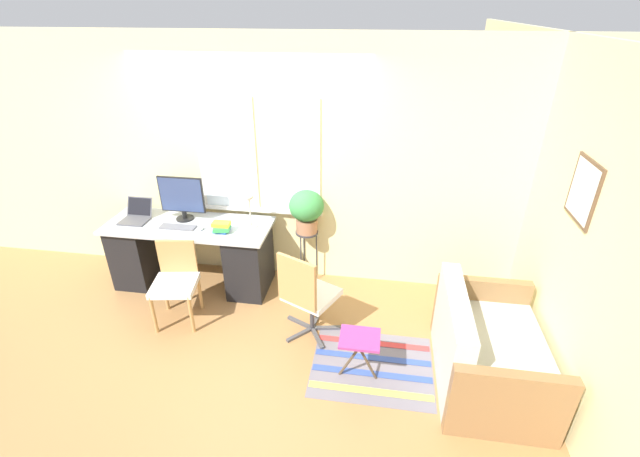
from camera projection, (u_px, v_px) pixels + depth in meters
ground_plane at (243, 306)px, 4.65m from camera, size 14.00×14.00×0.00m
wall_back_with_window at (254, 164)px, 4.69m from camera, size 9.00×0.12×2.70m
wall_right_with_picture at (561, 211)px, 3.62m from camera, size 0.08×9.00×2.70m
desk at (193, 253)px, 4.85m from camera, size 1.82×0.68×0.77m
laptop at (136, 216)px, 4.76m from camera, size 0.30×0.32×0.22m
monitor at (182, 198)px, 4.68m from camera, size 0.51×0.19×0.50m
keyboard at (178, 227)px, 4.60m from camera, size 0.39×0.12×0.02m
mouse at (202, 228)px, 4.56m from camera, size 0.05×0.08×0.04m
desk_lamp at (250, 206)px, 4.53m from camera, size 0.14×0.14×0.38m
book_stack at (222, 227)px, 4.51m from camera, size 0.20×0.18×0.11m
desk_chair_wooden at (176, 280)px, 4.28m from camera, size 0.48×0.49×0.82m
office_chair_swivel at (307, 294)px, 4.03m from camera, size 0.60×0.61×0.95m
couch_loveseat at (486, 353)px, 3.61m from camera, size 0.84×1.24×0.83m
plant_stand at (307, 237)px, 4.86m from camera, size 0.26×0.26×0.63m
potted_plant at (306, 209)px, 4.69m from camera, size 0.38×0.38×0.49m
floor_rug_striped at (372, 366)px, 3.87m from camera, size 1.08×0.88×0.01m
folding_stool at (360, 342)px, 3.58m from camera, size 0.35×0.29×0.45m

